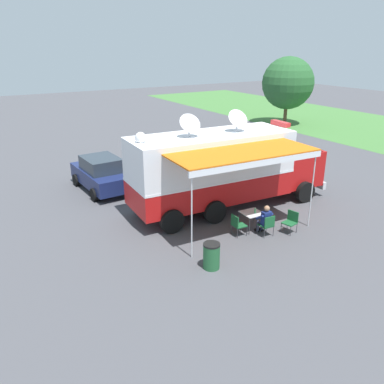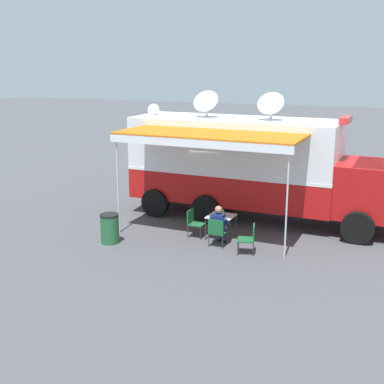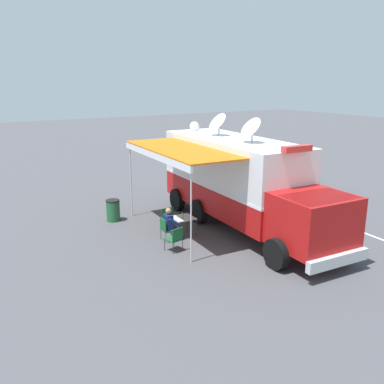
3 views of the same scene
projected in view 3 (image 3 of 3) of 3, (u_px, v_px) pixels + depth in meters
name	position (u px, v px, depth m)	size (l,w,h in m)	color
ground_plane	(231.00, 222.00, 17.61)	(100.00, 100.00, 0.00)	#47474C
lot_stripe	(345.00, 226.00, 17.15)	(0.12, 4.80, 0.01)	silver
command_truck	(242.00, 180.00, 16.45)	(5.17, 9.61, 4.53)	#B71414
folding_table	(183.00, 219.00, 15.90)	(0.84, 0.84, 0.73)	silver
water_bottle	(182.00, 216.00, 15.74)	(0.07, 0.07, 0.22)	#3F9959
folding_chair_at_table	(166.00, 228.00, 15.42)	(0.51, 0.51, 0.87)	#19562D
folding_chair_beside_table	(169.00, 217.00, 16.56)	(0.51, 0.51, 0.87)	#19562D
folding_chair_spare_by_truck	(175.00, 237.00, 14.46)	(0.57, 0.57, 0.87)	#19562D
seated_responder	(171.00, 223.00, 15.47)	(0.68, 0.57, 1.25)	navy
trash_bin	(113.00, 210.00, 17.64)	(0.57, 0.57, 0.91)	#235B33
car_behind_truck	(270.00, 173.00, 22.68)	(4.28, 2.18, 1.76)	navy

